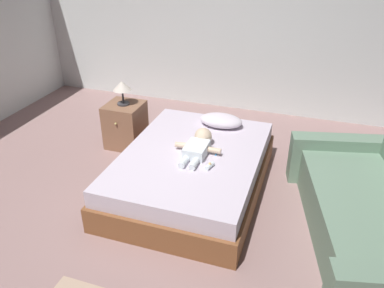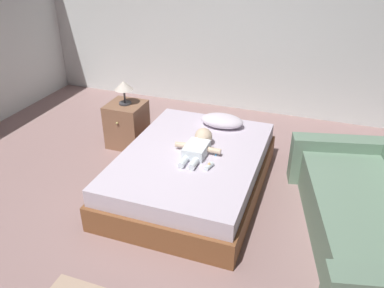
{
  "view_description": "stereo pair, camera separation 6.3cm",
  "coord_description": "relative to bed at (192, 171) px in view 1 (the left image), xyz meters",
  "views": [
    {
      "loc": [
        1.37,
        -2.6,
        2.45
      ],
      "look_at": [
        0.27,
        0.66,
        0.55
      ],
      "focal_mm": 36.13,
      "sensor_mm": 36.0,
      "label": 1
    },
    {
      "loc": [
        1.43,
        -2.58,
        2.45
      ],
      "look_at": [
        0.27,
        0.66,
        0.55
      ],
      "focal_mm": 36.13,
      "sensor_mm": 36.0,
      "label": 2
    }
  ],
  "objects": [
    {
      "name": "wall_behind_bed",
      "position": [
        -0.27,
        2.34,
        1.06
      ],
      "size": [
        8.0,
        0.12,
        2.55
      ],
      "primitive_type": "cube",
      "color": "silver",
      "rests_on": "ground_plane"
    },
    {
      "name": "toothbrush",
      "position": [
        0.24,
        0.08,
        0.24
      ],
      "size": [
        0.02,
        0.13,
        0.02
      ],
      "color": "#3797E4",
      "rests_on": "bed"
    },
    {
      "name": "baby",
      "position": [
        0.06,
        0.05,
        0.3
      ],
      "size": [
        0.49,
        0.63,
        0.19
      ],
      "color": "white",
      "rests_on": "bed"
    },
    {
      "name": "ground_plane",
      "position": [
        -0.27,
        -0.66,
        -0.22
      ],
      "size": [
        8.0,
        8.0,
        0.0
      ],
      "primitive_type": "plane",
      "color": "gray"
    },
    {
      "name": "lamp",
      "position": [
        -1.12,
        0.66,
        0.57
      ],
      "size": [
        0.23,
        0.23,
        0.3
      ],
      "color": "#333338",
      "rests_on": "nightstand"
    },
    {
      "name": "couch",
      "position": [
        1.78,
        -0.23,
        0.06
      ],
      "size": [
        1.49,
        2.23,
        0.83
      ],
      "color": "slate",
      "rests_on": "ground_plane"
    },
    {
      "name": "bed",
      "position": [
        0.0,
        0.0,
        0.0
      ],
      "size": [
        1.43,
        1.99,
        0.45
      ],
      "color": "brown",
      "rests_on": "ground_plane"
    },
    {
      "name": "pillow",
      "position": [
        0.12,
        0.69,
        0.3
      ],
      "size": [
        0.5,
        0.3,
        0.15
      ],
      "color": "silver",
      "rests_on": "bed"
    },
    {
      "name": "nightstand",
      "position": [
        -1.12,
        0.66,
        0.06
      ],
      "size": [
        0.44,
        0.47,
        0.57
      ],
      "color": "#875C43",
      "rests_on": "ground_plane"
    },
    {
      "name": "baby_bottle",
      "position": [
        0.26,
        -0.23,
        0.25
      ],
      "size": [
        0.07,
        0.12,
        0.07
      ],
      "color": "white",
      "rests_on": "bed"
    }
  ]
}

